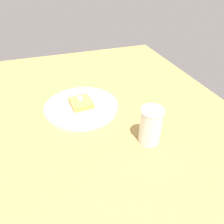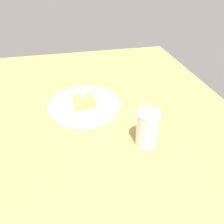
% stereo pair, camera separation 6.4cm
% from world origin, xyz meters
% --- Properties ---
extents(table_surface, '(1.12, 1.12, 0.02)m').
position_xyz_m(table_surface, '(0.00, 0.00, 0.01)').
color(table_surface, '#AC8949').
rests_on(table_surface, ground).
extents(plate, '(0.27, 0.27, 0.02)m').
position_xyz_m(plate, '(-0.02, 0.03, 0.03)').
color(plate, silver).
rests_on(plate, table_surface).
extents(toast_slice_center, '(0.08, 0.09, 0.02)m').
position_xyz_m(toast_slice_center, '(-0.02, 0.03, 0.05)').
color(toast_slice_center, '#C39244').
rests_on(toast_slice_center, plate).
extents(butter_pat_primary, '(0.02, 0.02, 0.02)m').
position_xyz_m(butter_pat_primary, '(-0.01, 0.03, 0.07)').
color(butter_pat_primary, '#F5ECC3').
rests_on(butter_pat_primary, toast_slice_center).
extents(fork, '(0.05, 0.16, 0.00)m').
position_xyz_m(fork, '(-0.10, 0.04, 0.04)').
color(fork, silver).
rests_on(fork, plate).
extents(syrup_jar, '(0.07, 0.07, 0.11)m').
position_xyz_m(syrup_jar, '(-0.17, 0.26, 0.08)').
color(syrup_jar, '#5A2D0F').
rests_on(syrup_jar, table_surface).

